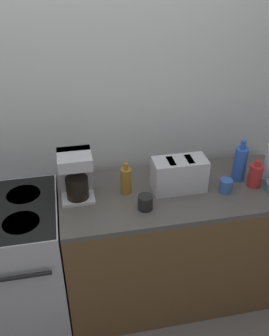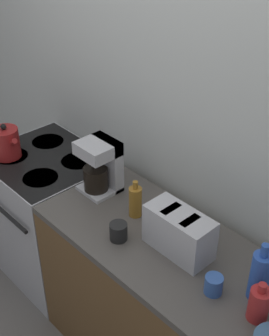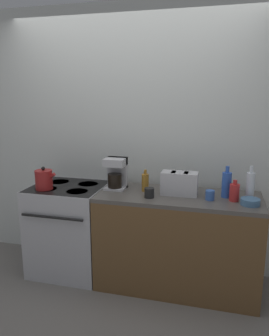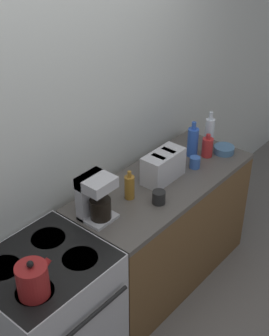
% 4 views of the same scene
% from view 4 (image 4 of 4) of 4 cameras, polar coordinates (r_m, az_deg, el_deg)
% --- Properties ---
extents(ground_plane, '(12.00, 12.00, 0.00)m').
position_cam_4_polar(ground_plane, '(3.38, 1.89, -19.71)').
color(ground_plane, slate).
extents(wall_back, '(8.00, 0.05, 2.60)m').
position_cam_4_polar(wall_back, '(2.91, -8.25, 3.89)').
color(wall_back, silver).
rests_on(wall_back, ground_plane).
extents(stove, '(0.70, 0.66, 0.88)m').
position_cam_4_polar(stove, '(2.92, -10.32, -17.44)').
color(stove, '#B7B7BC').
rests_on(stove, ground_plane).
extents(counter_block, '(1.44, 0.61, 0.88)m').
position_cam_4_polar(counter_block, '(3.48, 3.38, -7.52)').
color(counter_block, brown).
rests_on(counter_block, ground_plane).
extents(kettle, '(0.20, 0.16, 0.22)m').
position_cam_4_polar(kettle, '(2.40, -12.29, -13.21)').
color(kettle, maroon).
rests_on(kettle, stove).
extents(toaster, '(0.32, 0.15, 0.21)m').
position_cam_4_polar(toaster, '(3.18, 3.52, 0.22)').
color(toaster, '#BCBCC1').
rests_on(toaster, counter_block).
extents(coffee_maker, '(0.19, 0.19, 0.29)m').
position_cam_4_polar(coffee_maker, '(2.80, -4.84, -3.51)').
color(coffee_maker, '#B7B7BC').
rests_on(coffee_maker, counter_block).
extents(bottle_clear, '(0.07, 0.07, 0.29)m').
position_cam_4_polar(bottle_clear, '(3.61, 9.12, 4.29)').
color(bottle_clear, silver).
rests_on(bottle_clear, counter_block).
extents(bottle_blue, '(0.08, 0.08, 0.27)m').
position_cam_4_polar(bottle_blue, '(3.47, 7.12, 3.20)').
color(bottle_blue, '#2D56B7').
rests_on(bottle_blue, counter_block).
extents(bottle_amber, '(0.07, 0.07, 0.20)m').
position_cam_4_polar(bottle_amber, '(2.99, -0.61, -2.32)').
color(bottle_amber, '#9E6B23').
rests_on(bottle_amber, counter_block).
extents(bottle_red, '(0.08, 0.08, 0.18)m').
position_cam_4_polar(bottle_red, '(3.50, 8.88, 2.55)').
color(bottle_red, '#B72828').
rests_on(bottle_red, counter_block).
extents(cup_black, '(0.08, 0.08, 0.09)m').
position_cam_4_polar(cup_black, '(2.97, 2.98, -3.59)').
color(cup_black, black).
rests_on(cup_black, counter_block).
extents(cup_blue, '(0.08, 0.08, 0.08)m').
position_cam_4_polar(cup_blue, '(3.36, 7.37, 0.69)').
color(cup_blue, '#3860B2').
rests_on(cup_blue, counter_block).
extents(bowl, '(0.15, 0.15, 0.05)m').
position_cam_4_polar(bowl, '(3.59, 10.85, 2.22)').
color(bowl, teal).
rests_on(bowl, counter_block).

